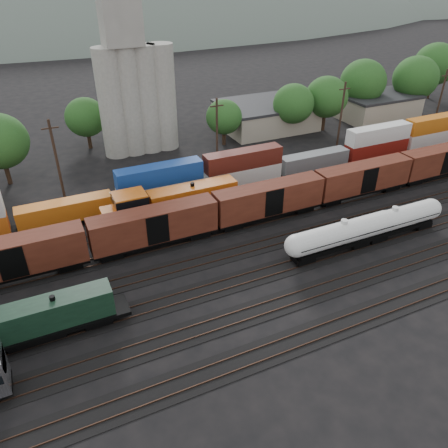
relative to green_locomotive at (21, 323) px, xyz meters
name	(u,v)px	position (x,y,z in m)	size (l,w,h in m)	color
ground	(200,262)	(18.89, 5.00, -2.54)	(600.00, 600.00, 0.00)	black
tracks	(200,262)	(18.89, 5.00, -2.49)	(180.00, 33.20, 0.20)	black
green_locomotive	(21,323)	(0.00, 0.00, 0.00)	(16.78, 2.96, 4.44)	black
tank_car_a	(342,234)	(34.75, 0.00, -0.12)	(15.41, 2.76, 4.04)	silver
tank_car_b	(393,220)	(42.40, 0.00, -0.17)	(15.06, 2.70, 3.95)	silver
orange_locomotive	(169,203)	(18.65, 15.00, 0.26)	(19.75, 3.29, 4.94)	black
boxcar_string	(269,199)	(30.60, 10.00, 0.58)	(169.00, 2.90, 4.20)	black
container_wall	(80,203)	(8.23, 20.00, 0.25)	(162.52, 2.60, 5.80)	black
grain_silo	(135,88)	(22.17, 41.00, 8.72)	(13.40, 5.00, 29.00)	gray
industrial_sheds	(160,136)	(25.51, 40.25, 0.02)	(119.38, 17.26, 5.10)	#9E937F
tree_band	(173,108)	(28.64, 41.15, 4.39)	(164.89, 19.71, 13.07)	black
utility_poles	(142,147)	(18.89, 27.00, 3.67)	(122.20, 0.36, 12.00)	black
distant_hills	(78,54)	(42.80, 265.00, -23.10)	(860.00, 286.00, 130.00)	#59665B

